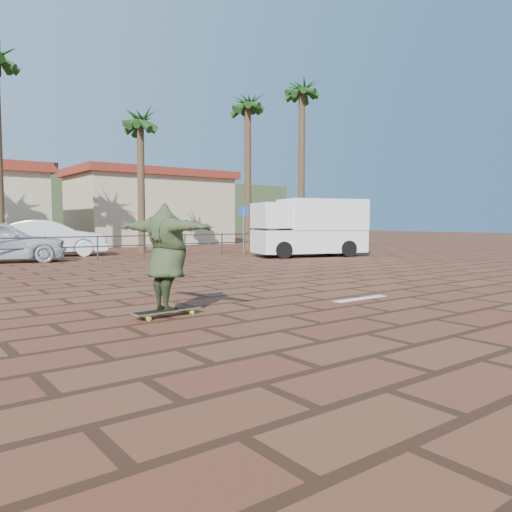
{
  "coord_description": "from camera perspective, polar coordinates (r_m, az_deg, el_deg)",
  "views": [
    {
      "loc": [
        -7.05,
        -7.9,
        1.57
      ],
      "look_at": [
        -0.4,
        0.88,
        0.8
      ],
      "focal_mm": 35.0,
      "sensor_mm": 36.0,
      "label": 1
    }
  ],
  "objects": [
    {
      "name": "palm_center",
      "position": [
        26.11,
        -13.11,
        14.47
      ],
      "size": [
        2.4,
        2.4,
        7.75
      ],
      "color": "brown",
      "rests_on": "ground"
    },
    {
      "name": "skateboarder",
      "position": [
        8.27,
        -10.2,
        -0.08
      ],
      "size": [
        1.11,
        2.23,
        1.75
      ],
      "primitive_type": "imported",
      "rotation": [
        0.0,
        0.0,
        1.83
      ],
      "color": "#334123",
      "rests_on": "longboard"
    },
    {
      "name": "street_sign",
      "position": [
        24.12,
        -1.44,
        4.07
      ],
      "size": [
        0.45,
        0.21,
        2.29
      ],
      "rotation": [
        0.0,
        0.0,
        -0.38
      ],
      "color": "gray",
      "rests_on": "ground"
    },
    {
      "name": "campervan",
      "position": [
        22.43,
        6.18,
        3.38
      ],
      "size": [
        5.29,
        3.44,
        2.54
      ],
      "rotation": [
        0.0,
        0.0,
        -0.31
      ],
      "color": "white",
      "rests_on": "ground"
    },
    {
      "name": "car_white",
      "position": [
        24.05,
        -22.6,
        1.88
      ],
      "size": [
        5.17,
        2.68,
        1.62
      ],
      "primitive_type": "imported",
      "rotation": [
        0.0,
        0.0,
        1.37
      ],
      "color": "white",
      "rests_on": "ground"
    },
    {
      "name": "palm_far_right",
      "position": [
        29.12,
        5.28,
        17.77
      ],
      "size": [
        2.4,
        2.4,
        10.05
      ],
      "color": "brown",
      "rests_on": "ground"
    },
    {
      "name": "palm_right",
      "position": [
        27.81,
        -0.95,
        16.48
      ],
      "size": [
        2.4,
        2.4,
        9.05
      ],
      "color": "brown",
      "rests_on": "ground"
    },
    {
      "name": "longboard",
      "position": [
        8.38,
        -10.12,
        -6.2
      ],
      "size": [
        1.21,
        0.36,
        0.12
      ],
      "rotation": [
        0.0,
        0.0,
        0.09
      ],
      "color": "olive",
      "rests_on": "ground"
    },
    {
      "name": "ground",
      "position": [
        10.7,
        4.54,
        -4.45
      ],
      "size": [
        120.0,
        120.0,
        0.0
      ],
      "primitive_type": "plane",
      "color": "brown",
      "rests_on": "ground"
    },
    {
      "name": "paint_stripe",
      "position": [
        10.36,
        11.89,
        -4.78
      ],
      "size": [
        1.4,
        0.22,
        0.01
      ],
      "primitive_type": "cube",
      "color": "white",
      "rests_on": "ground"
    },
    {
      "name": "guardrail",
      "position": [
        21.13,
        -17.66,
        1.4
      ],
      "size": [
        24.06,
        0.06,
        1.0
      ],
      "color": "#47494F",
      "rests_on": "ground"
    },
    {
      "name": "building_east",
      "position": [
        35.28,
        -11.97,
        5.48
      ],
      "size": [
        10.6,
        6.6,
        5.0
      ],
      "color": "beige",
      "rests_on": "ground"
    }
  ]
}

